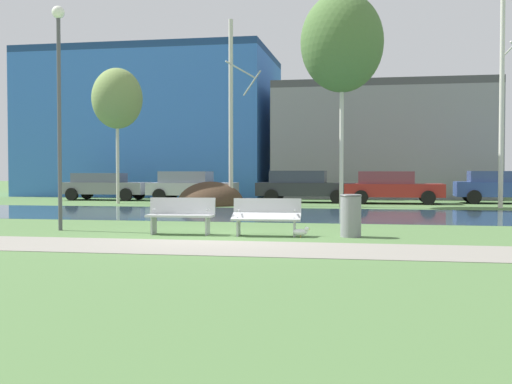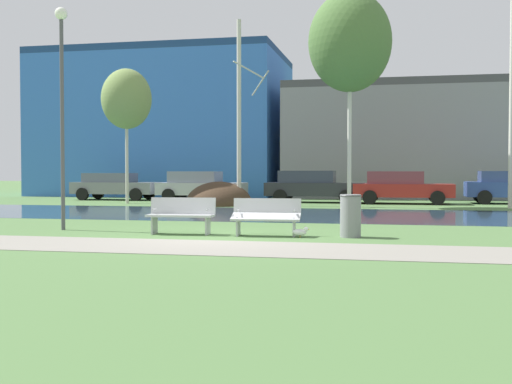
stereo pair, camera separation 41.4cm
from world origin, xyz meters
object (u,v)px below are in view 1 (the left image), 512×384
Objects in this scene: parked_hatch_third_dark at (304,186)px; parked_suv_fifth_blue at (503,186)px; trash_bin at (351,215)px; streetlamp at (59,82)px; bench_right at (267,216)px; parked_van_nearest_grey at (104,186)px; parked_sedan_second_silver at (191,186)px; parked_wagon_fourth_red at (392,187)px; bench_left at (181,215)px; seagull at (301,232)px.

parked_suv_fifth_blue is at bearing 3.99° from parked_hatch_third_dark.
trash_bin is 0.21× the size of parked_hatch_third_dark.
bench_right is at bearing -4.34° from streetlamp.
streetlamp reaches higher than bench_right.
parked_van_nearest_grey is 4.82m from parked_sedan_second_silver.
streetlamp is at bearing 175.66° from bench_right.
parked_wagon_fourth_red is (14.48, -0.92, 0.04)m from parked_van_nearest_grey.
seagull is at bearing -4.56° from bench_left.
parked_van_nearest_grey is at bearing 109.96° from streetlamp.
parked_wagon_fourth_red is at bearing 59.75° from streetlamp.
seagull is at bearing -99.09° from parked_wagon_fourth_red.
trash_bin is at bearing -61.97° from parked_sedan_second_silver.
parked_sedan_second_silver reaches higher than bench_right.
bench_left and bench_right have the same top height.
parked_hatch_third_dark reaches higher than bench_left.
streetlamp is 1.27× the size of parked_van_nearest_grey.
streetlamp is 16.25m from parked_hatch_third_dark.
seagull is 0.09× the size of parked_wagon_fourth_red.
bench_right is at bearing -117.15° from parked_suv_fifth_blue.
streetlamp is 1.27× the size of parked_suv_fifth_blue.
parked_sedan_second_silver is at bearing 114.30° from seagull.
bench_left is 4.05× the size of seagull.
parked_hatch_third_dark is at bearing 73.19° from streetlamp.
trash_bin is at bearing 3.09° from bench_right.
parked_sedan_second_silver reaches higher than trash_bin.
streetlamp reaches higher than parked_wagon_fourth_red.
trash_bin reaches higher than bench_right.
parked_hatch_third_dark is (4.62, 15.30, -2.96)m from streetlamp.
bench_left is 16.28m from parked_wagon_fourth_red.
bench_left is 1.67× the size of trash_bin.
streetlamp is (-5.39, 0.41, 3.28)m from bench_right.
parked_hatch_third_dark reaches higher than parked_suv_fifth_blue.
bench_right is 19.74m from parked_van_nearest_grey.
parked_hatch_third_dark reaches higher than parked_sedan_second_silver.
parked_van_nearest_grey is (-11.99, 16.51, 0.61)m from seagull.
parked_wagon_fourth_red is at bearing 70.62° from bench_left.
seagull is 0.09× the size of parked_sedan_second_silver.
seagull is 15.80m from parked_wagon_fourth_red.
bench_right reaches higher than seagull.
bench_right is 0.36× the size of parked_wagon_fourth_red.
bench_left is 0.38× the size of parked_sedan_second_silver.
streetlamp is at bearing -86.36° from parked_sedan_second_silver.
streetlamp is 15.61m from parked_sedan_second_silver.
parked_wagon_fourth_red reaches higher than parked_van_nearest_grey.
bench_left is 0.37× the size of parked_suv_fifth_blue.
parked_sedan_second_silver is at bearing -179.97° from parked_hatch_third_dark.
parked_wagon_fourth_red is at bearing 80.91° from seagull.
bench_right is 1.67× the size of trash_bin.
bench_right is 15.73m from parked_hatch_third_dark.
parked_sedan_second_silver is at bearing 93.64° from streetlamp.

